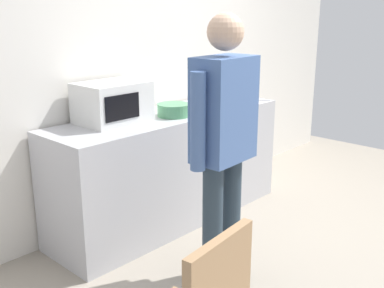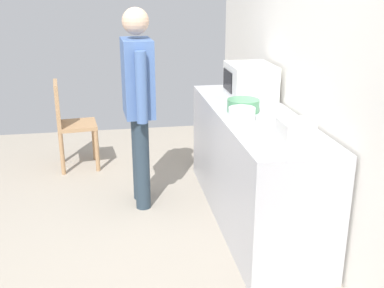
# 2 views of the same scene
# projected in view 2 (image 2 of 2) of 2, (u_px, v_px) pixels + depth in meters

# --- Properties ---
(ground_plane) EXTENTS (6.00, 6.00, 0.00)m
(ground_plane) POSITION_uv_depth(u_px,v_px,m) (107.00, 245.00, 3.60)
(ground_plane) COLOR #9E9384
(back_wall) EXTENTS (5.40, 0.13, 2.60)m
(back_wall) POSITION_uv_depth(u_px,v_px,m) (319.00, 70.00, 3.43)
(back_wall) COLOR silver
(back_wall) RESTS_ON ground_plane
(kitchen_counter) EXTENTS (2.15, 0.62, 0.92)m
(kitchen_counter) POSITION_uv_depth(u_px,v_px,m) (252.00, 166.00, 3.91)
(kitchen_counter) COLOR #B7B7BC
(kitchen_counter) RESTS_ON ground_plane
(microwave) EXTENTS (0.50, 0.39, 0.30)m
(microwave) POSITION_uv_depth(u_px,v_px,m) (250.00, 81.00, 4.18)
(microwave) COLOR silver
(microwave) RESTS_ON kitchen_counter
(sandwich_plate) EXTENTS (0.27, 0.27, 0.07)m
(sandwich_plate) POSITION_uv_depth(u_px,v_px,m) (289.00, 132.00, 3.21)
(sandwich_plate) COLOR white
(sandwich_plate) RESTS_ON kitchen_counter
(salad_bowl) EXTENTS (0.26, 0.26, 0.10)m
(salad_bowl) POSITION_uv_depth(u_px,v_px,m) (243.00, 105.00, 3.76)
(salad_bowl) COLOR #4C8E60
(salad_bowl) RESTS_ON kitchen_counter
(cereal_bowl) EXTENTS (0.20, 0.20, 0.10)m
(cereal_bowl) POSITION_uv_depth(u_px,v_px,m) (242.00, 114.00, 3.52)
(cereal_bowl) COLOR white
(cereal_bowl) RESTS_ON kitchen_counter
(toaster) EXTENTS (0.22, 0.18, 0.20)m
(toaster) POSITION_uv_depth(u_px,v_px,m) (295.00, 137.00, 2.84)
(toaster) COLOR silver
(toaster) RESTS_ON kitchen_counter
(fork_utensil) EXTENTS (0.08, 0.16, 0.01)m
(fork_utensil) POSITION_uv_depth(u_px,v_px,m) (311.00, 146.00, 2.97)
(fork_utensil) COLOR silver
(fork_utensil) RESTS_ON kitchen_counter
(spoon_utensil) EXTENTS (0.10, 0.16, 0.01)m
(spoon_utensil) POSITION_uv_depth(u_px,v_px,m) (268.00, 155.00, 2.81)
(spoon_utensil) COLOR silver
(spoon_utensil) RESTS_ON kitchen_counter
(person_standing) EXTENTS (0.59, 0.26, 1.72)m
(person_standing) POSITION_uv_depth(u_px,v_px,m) (138.00, 95.00, 3.97)
(person_standing) COLOR #283743
(person_standing) RESTS_ON ground_plane
(wooden_chair) EXTENTS (0.44, 0.44, 0.94)m
(wooden_chair) POSITION_uv_depth(u_px,v_px,m) (69.00, 121.00, 4.94)
(wooden_chair) COLOR #A87F56
(wooden_chair) RESTS_ON ground_plane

